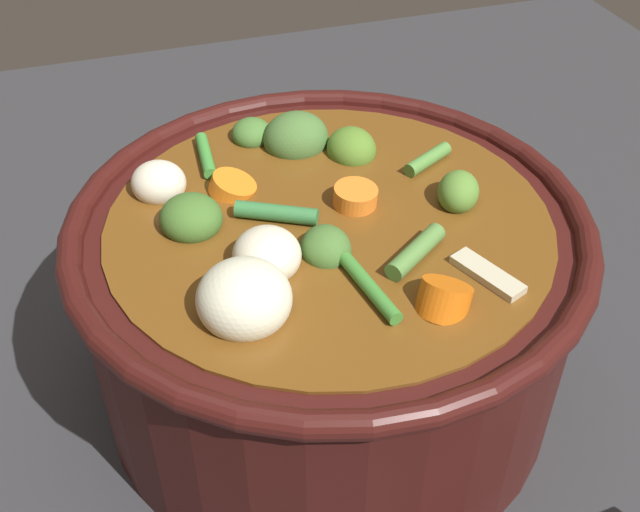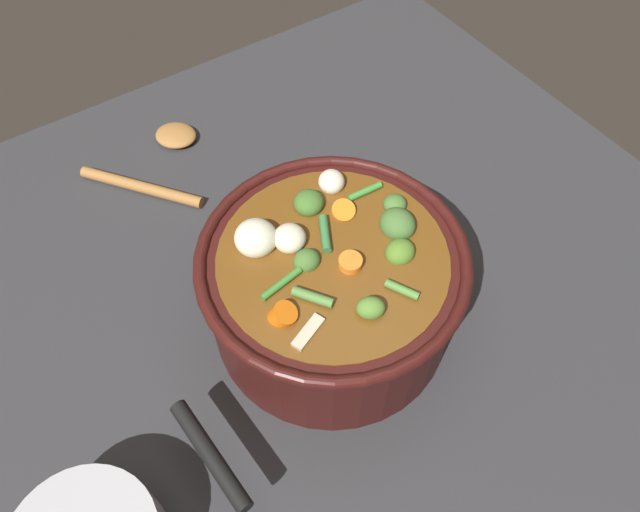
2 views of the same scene
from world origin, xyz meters
The scene contains 3 objects.
ground_plane centered at (0.00, 0.00, 0.00)m, with size 1.10×1.10×0.00m, color #2D2D30.
cooking_pot centered at (0.00, 0.00, 0.07)m, with size 0.30×0.30×0.16m.
wooden_spoon centered at (0.37, 0.06, 0.01)m, with size 0.19×0.20×0.02m.
Camera 2 is at (-0.31, 0.22, 0.67)m, focal length 33.93 mm.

